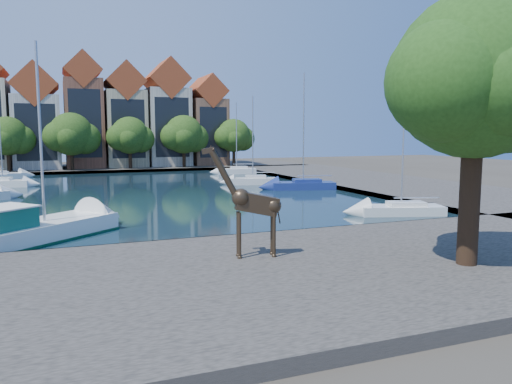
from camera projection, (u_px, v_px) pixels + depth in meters
ground at (221, 245)px, 25.68m from camera, size 160.00×160.00×0.00m
water_basin at (146, 192)px, 47.86m from camera, size 38.00×50.00×0.08m
near_quay at (275, 276)px, 19.18m from camera, size 50.00×14.00×0.50m
far_quay at (113, 168)px, 77.41m from camera, size 60.00×16.00×0.50m
right_quay at (367, 181)px, 56.90m from camera, size 14.00×52.00×0.50m
plane_tree at (478, 82)px, 19.21m from camera, size 8.32×6.40×10.62m
townhouse_west_inner at (37, 121)px, 72.75m from camera, size 6.43×9.18×15.15m
townhouse_center at (84, 115)px, 74.98m from camera, size 5.44×9.18×16.93m
townhouse_east_inner at (125, 119)px, 77.24m from camera, size 5.94×9.18×15.79m
townhouse_east_mid at (166, 117)px, 79.55m from camera, size 6.43×9.18×16.65m
townhouse_east_end at (206, 124)px, 82.02m from camera, size 5.44×9.18×14.43m
far_tree_west at (8, 137)px, 66.71m from camera, size 6.76×5.20×7.36m
far_tree_mid_west at (72, 136)px, 69.59m from camera, size 7.80×6.00×8.00m
far_tree_mid_east at (130, 137)px, 72.50m from camera, size 7.02×5.40×7.52m
far_tree_east at (184, 136)px, 75.39m from camera, size 7.54×5.80×7.84m
far_tree_far_east at (234, 137)px, 78.31m from camera, size 6.76×5.20×7.36m
giraffe_statue at (251, 203)px, 20.91m from camera, size 3.26×0.94×4.67m
motorsailer at (19, 229)px, 25.26m from camera, size 9.73×9.01×10.34m
sailboat_left_d at (3, 182)px, 51.94m from camera, size 5.31×2.62×8.23m
sailboat_right_a at (401, 208)px, 34.50m from camera, size 6.06×3.64×8.16m
sailboat_right_b at (303, 184)px, 49.87m from camera, size 6.62×3.76×11.48m
sailboat_right_c at (253, 179)px, 54.53m from camera, size 5.40×3.27×9.56m
sailboat_right_d at (237, 170)px, 68.56m from camera, size 5.47×2.79×9.68m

